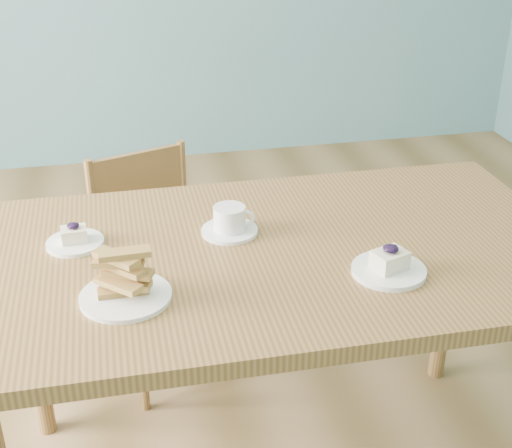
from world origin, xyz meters
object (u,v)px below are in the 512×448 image
Objects in this scene: cheesecake_plate_near at (389,266)px; dining_chair at (158,268)px; dining_table at (280,275)px; coffee_cup at (230,222)px; cheesecake_plate_far at (75,239)px; biscotti_plate at (124,282)px.

dining_chair is at bearing 121.54° from cheesecake_plate_near.
coffee_cup is (-0.11, 0.11, 0.11)m from dining_table.
coffee_cup reaches higher than dining_table.
biscotti_plate is at bearing -68.04° from cheesecake_plate_far.
cheesecake_plate_far is at bearing 166.40° from dining_table.
biscotti_plate is at bearing 178.19° from cheesecake_plate_near.
coffee_cup is (0.17, -0.53, 0.42)m from dining_chair.
biscotti_plate reaches higher than dining_chair.
biscotti_plate is (-0.39, -0.16, 0.12)m from dining_table.
cheesecake_plate_near is 1.22× the size of cheesecake_plate_far.
biscotti_plate is at bearing -118.01° from dining_chair.
cheesecake_plate_near is at bearing -38.48° from dining_table.
biscotti_plate is at bearing -124.51° from coffee_cup.
dining_table is at bearing 141.42° from cheesecake_plate_near.
coffee_cup is at bearing 136.26° from dining_table.
dining_chair is (-0.28, 0.63, -0.31)m from dining_table.
cheesecake_plate_near and coffee_cup have the same top height.
cheesecake_plate_near is (0.50, -0.81, 0.41)m from dining_chair.
cheesecake_plate_far is at bearing -133.91° from dining_chair.
cheesecake_plate_near reaches higher than dining_chair.
cheesecake_plate_near is at bearing -1.81° from biscotti_plate.
cheesecake_plate_far is 0.40m from coffee_cup.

